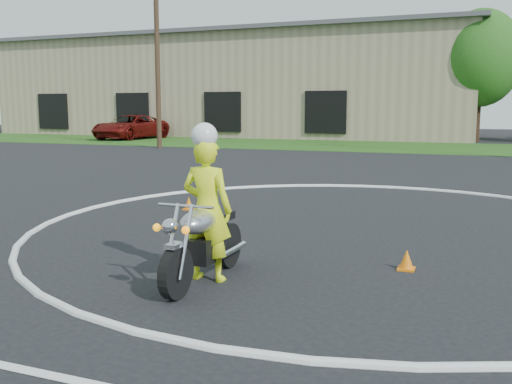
% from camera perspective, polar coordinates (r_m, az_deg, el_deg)
% --- Properties ---
extents(ground, '(120.00, 120.00, 0.00)m').
position_cam_1_polar(ground, '(8.35, 4.86, -7.71)').
color(ground, black).
rests_on(ground, ground).
extents(grass_strip, '(120.00, 10.00, 0.02)m').
position_cam_1_polar(grass_strip, '(34.85, 17.70, 4.24)').
color(grass_strip, '#1E4714').
rests_on(grass_strip, ground).
extents(course_markings, '(19.05, 19.05, 0.12)m').
position_cam_1_polar(course_markings, '(12.27, 20.60, -2.97)').
color(course_markings, silver).
rests_on(course_markings, ground).
extents(primary_motorcycle, '(0.76, 2.18, 1.15)m').
position_cam_1_polar(primary_motorcycle, '(7.62, -5.32, -4.98)').
color(primary_motorcycle, black).
rests_on(primary_motorcycle, ground).
extents(rider_primary_grp, '(0.71, 0.47, 2.13)m').
position_cam_1_polar(rider_primary_grp, '(7.65, -4.93, -1.33)').
color(rider_primary_grp, '#E9FF1A').
rests_on(rider_primary_grp, ground).
extents(pickup_grp, '(3.48, 6.65, 1.79)m').
position_cam_1_polar(pickup_grp, '(43.50, -12.43, 6.36)').
color(pickup_grp, '#5B0C0A').
rests_on(pickup_grp, ground).
extents(warehouse, '(41.00, 17.00, 8.30)m').
position_cam_1_polar(warehouse, '(51.85, -1.63, 10.47)').
color(warehouse, tan).
rests_on(warehouse, ground).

